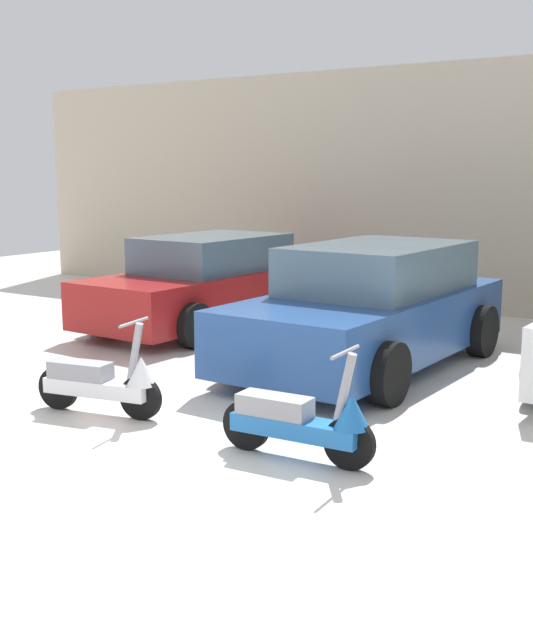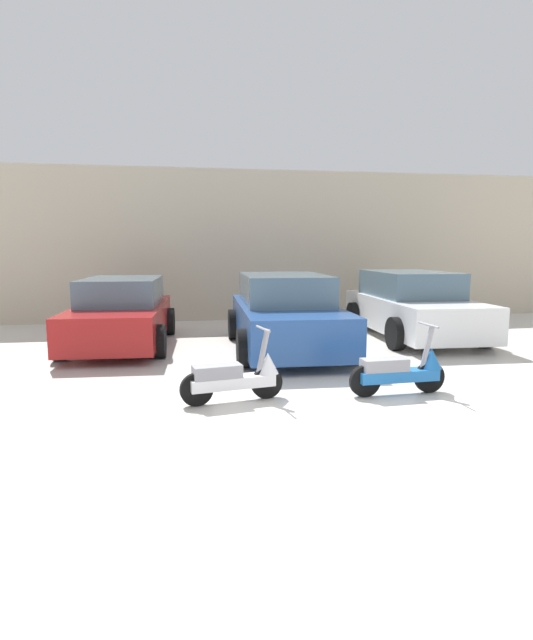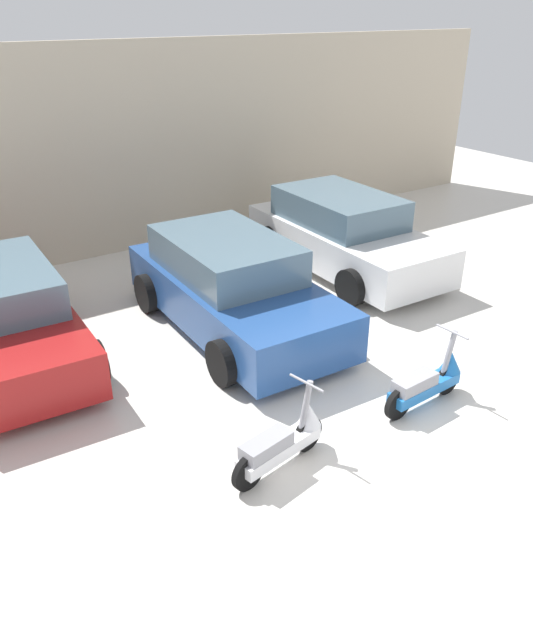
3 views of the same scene
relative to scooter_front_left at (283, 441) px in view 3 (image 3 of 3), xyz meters
The scene contains 7 objects.
ground_plane 1.59m from the scooter_front_left, 32.80° to the right, with size 28.00×28.00×0.00m, color silver.
wall_back 7.73m from the scooter_front_left, 80.05° to the left, with size 19.60×0.12×4.03m, color beige.
scooter_front_left is the anchor object (origin of this frame).
scooter_front_right 2.22m from the scooter_front_left, ahead, with size 1.36×0.49×0.95m.
car_rear_left 4.56m from the scooter_front_left, 114.71° to the left, with size 2.06×4.05×1.35m.
car_rear_center 3.44m from the scooter_front_left, 68.18° to the left, with size 2.17×4.31×1.45m.
car_rear_right 5.98m from the scooter_front_left, 43.67° to the left, with size 2.14×4.28×1.44m.
Camera 3 is at (-4.50, -3.60, 4.60)m, focal length 35.00 mm.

